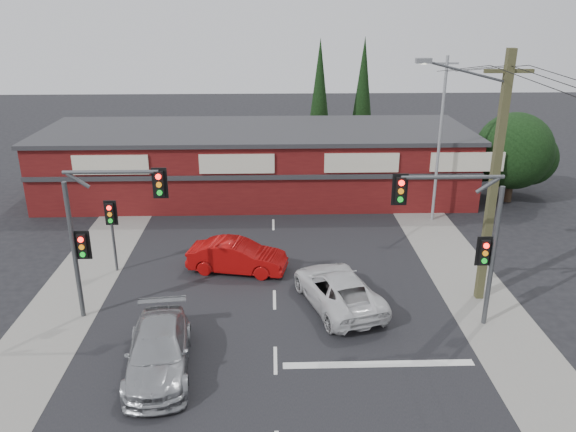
{
  "coord_description": "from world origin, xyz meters",
  "views": [
    {
      "loc": [
        -0.06,
        -17.41,
        11.46
      ],
      "look_at": [
        0.56,
        3.0,
        3.72
      ],
      "focal_mm": 35.0,
      "sensor_mm": 36.0,
      "label": 1
    }
  ],
  "objects_px": {
    "silver_suv": "(159,351)",
    "utility_pole": "(492,173)",
    "shop_building": "(257,161)",
    "white_suv": "(338,289)",
    "red_sedan": "(237,256)"
  },
  "relations": [
    {
      "from": "silver_suv",
      "to": "utility_pole",
      "type": "height_order",
      "value": "utility_pole"
    },
    {
      "from": "shop_building",
      "to": "utility_pole",
      "type": "relative_size",
      "value": 2.73
    },
    {
      "from": "white_suv",
      "to": "red_sedan",
      "type": "bearing_deg",
      "value": -54.26
    },
    {
      "from": "white_suv",
      "to": "shop_building",
      "type": "relative_size",
      "value": 0.19
    },
    {
      "from": "white_suv",
      "to": "utility_pole",
      "type": "xyz_separation_m",
      "value": [
        5.81,
        0.43,
        4.67
      ]
    },
    {
      "from": "white_suv",
      "to": "silver_suv",
      "type": "distance_m",
      "value": 7.62
    },
    {
      "from": "silver_suv",
      "to": "shop_building",
      "type": "bearing_deg",
      "value": 75.11
    },
    {
      "from": "utility_pole",
      "to": "white_suv",
      "type": "bearing_deg",
      "value": -175.79
    },
    {
      "from": "silver_suv",
      "to": "red_sedan",
      "type": "distance_m",
      "value": 7.66
    },
    {
      "from": "white_suv",
      "to": "red_sedan",
      "type": "xyz_separation_m",
      "value": [
        -4.21,
        3.22,
        0.01
      ]
    },
    {
      "from": "red_sedan",
      "to": "shop_building",
      "type": "distance_m",
      "value": 11.31
    },
    {
      "from": "red_sedan",
      "to": "utility_pole",
      "type": "xyz_separation_m",
      "value": [
        10.03,
        -2.79,
        4.66
      ]
    },
    {
      "from": "silver_suv",
      "to": "utility_pole",
      "type": "bearing_deg",
      "value": 14.3
    },
    {
      "from": "red_sedan",
      "to": "shop_building",
      "type": "xyz_separation_m",
      "value": [
        0.67,
        11.21,
        1.4
      ]
    },
    {
      "from": "red_sedan",
      "to": "utility_pole",
      "type": "bearing_deg",
      "value": -93.74
    }
  ]
}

